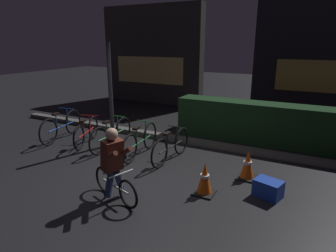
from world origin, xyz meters
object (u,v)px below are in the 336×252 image
Objects in this scene: parked_bike_center_right at (140,141)px; traffic_cone_far at (247,165)px; parked_bike_center_left at (111,135)px; blue_crate at (268,189)px; parked_bike_left_mid at (86,132)px; cyclist at (114,164)px; street_post at (111,95)px; parked_bike_right_mid at (171,146)px; traffic_cone_near at (205,179)px; parked_bike_leftmost at (61,126)px.

parked_bike_center_right is 2.46m from traffic_cone_far.
blue_crate is at bearing -101.44° from parked_bike_center_left.
traffic_cone_far is at bearing -110.98° from parked_bike_left_mid.
cyclist reaches higher than parked_bike_left_mid.
street_post reaches higher than traffic_cone_far.
cyclist reaches higher than parked_bike_right_mid.
parked_bike_center_right is at bearing 168.68° from blue_crate.
parked_bike_center_left reaches higher than traffic_cone_near.
parked_bike_left_mid is 4.65m from blue_crate.
street_post is 3.66m from traffic_cone_far.
parked_bike_center_left is 2.88× the size of traffic_cone_near.
blue_crate is at bearing -105.86° from parked_bike_center_right.
cyclist is (1.58, -1.91, 0.28)m from parked_bike_center_left.
cyclist is (1.73, -2.14, -0.65)m from street_post.
parked_bike_leftmost is 4.59m from traffic_cone_near.
parked_bike_center_left is 1.65m from parked_bike_right_mid.
parked_bike_center_left is 1.07× the size of parked_bike_right_mid.
parked_bike_right_mid is (2.42, 0.03, 0.01)m from parked_bike_left_mid.
parked_bike_right_mid reaches higher than blue_crate.
parked_bike_leftmost reaches higher than parked_bike_center_right.
parked_bike_leftmost is 3.03× the size of traffic_cone_far.
street_post reaches higher than parked_bike_center_right.
parked_bike_center_left reaches higher than parked_bike_center_right.
parked_bike_center_left is at bearing 93.31° from parked_bike_right_mid.
street_post is 3.40m from traffic_cone_near.
cyclist is at bearing -51.12° from street_post.
traffic_cone_far is (4.99, -0.07, -0.09)m from parked_bike_leftmost.
street_post is 4.39× the size of traffic_cone_near.
parked_bike_center_right is at bearing 178.70° from traffic_cone_far.
cyclist is at bearing -151.18° from blue_crate.
parked_bike_left_mid is 4.13m from traffic_cone_far.
parked_bike_center_left reaches higher than blue_crate.
parked_bike_center_left is 3.03m from traffic_cone_near.
traffic_cone_near is (1.18, -1.05, -0.05)m from parked_bike_right_mid.
blue_crate is (5.47, -0.60, -0.21)m from parked_bike_leftmost.
parked_bike_left_mid is 0.93× the size of parked_bike_right_mid.
cyclist is (3.22, -1.84, 0.27)m from parked_bike_leftmost.
parked_bike_leftmost is at bearing 85.10° from parked_bike_center_right.
blue_crate is (0.48, -0.53, -0.12)m from traffic_cone_far.
street_post is 1.17m from parked_bike_left_mid.
traffic_cone_far is at bearing -90.10° from parked_bike_right_mid.
parked_bike_right_mid is 1.91m from cyclist.
blue_crate is (2.94, -0.59, -0.20)m from parked_bike_center_right.
traffic_cone_near reaches higher than blue_crate.
traffic_cone_far is (3.36, -0.13, -0.08)m from parked_bike_center_left.
parked_bike_right_mid is (0.76, 0.06, -0.02)m from parked_bike_center_right.
cyclist is (-2.25, -1.24, 0.48)m from blue_crate.
traffic_cone_near is at bearing -119.20° from traffic_cone_far.
parked_bike_center_left is 0.90m from parked_bike_center_right.
parked_bike_center_right is at bearing 98.52° from parked_bike_right_mid.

